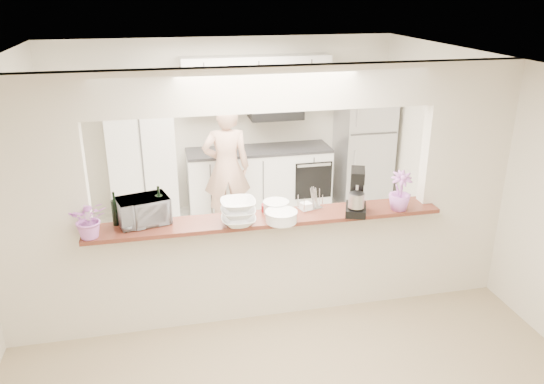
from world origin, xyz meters
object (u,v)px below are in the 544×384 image
object	(u,v)px
stand_mixer	(357,193)
person	(227,169)
refrigerator	(363,149)
toaster_oven	(143,211)

from	to	relation	value
stand_mixer	person	size ratio (longest dim) A/B	0.26
refrigerator	toaster_oven	distance (m)	4.14
toaster_oven	refrigerator	bearing A→B (deg)	24.60
toaster_oven	person	xyz separation A→B (m)	(1.04, 2.06, -0.34)
toaster_oven	person	world-z (taller)	person
toaster_oven	stand_mixer	size ratio (longest dim) A/B	1.01
person	toaster_oven	bearing A→B (deg)	65.89
refrigerator	person	xyz separation A→B (m)	(-2.16, -0.54, 0.02)
refrigerator	person	size ratio (longest dim) A/B	0.97
toaster_oven	stand_mixer	distance (m)	2.02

